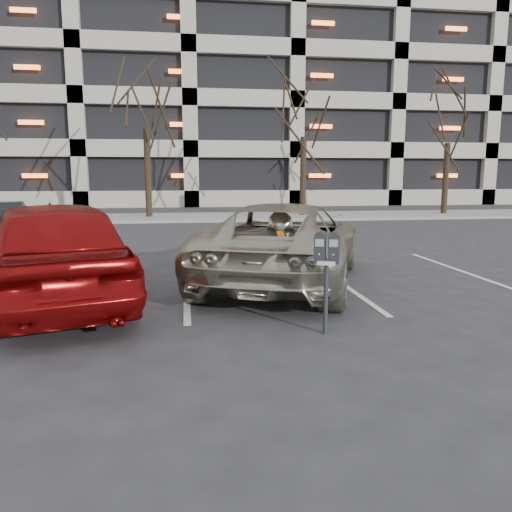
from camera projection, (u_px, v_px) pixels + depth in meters
ground at (287, 316)px, 7.03m from camera, size 140.00×140.00×0.00m
sidewalk at (217, 217)px, 22.65m from camera, size 80.00×4.00×0.12m
stall_lines at (187, 283)px, 9.08m from camera, size 16.90×5.20×0.00m
parking_garage at (350, 83)px, 40.26m from camera, size 52.00×20.00×19.00m
tree_b at (144, 71)px, 21.23m from camera, size 3.85×3.85×8.75m
tree_c at (304, 86)px, 22.27m from camera, size 3.58×3.58×8.13m
tree_d at (450, 97)px, 23.29m from camera, size 3.37×3.37×7.65m
parking_meter at (327, 258)px, 6.09m from camera, size 0.34×0.23×1.25m
suv_silver at (285, 243)px, 9.12m from camera, size 4.16×5.79×1.47m
car_red at (54, 250)px, 7.57m from camera, size 3.35×5.21×1.65m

